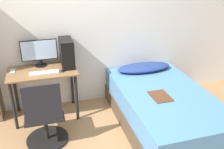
# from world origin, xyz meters

# --- Properties ---
(wall_back) EXTENTS (8.00, 0.05, 2.50)m
(wall_back) POSITION_xyz_m (0.00, 1.43, 1.25)
(wall_back) COLOR silver
(wall_back) RESTS_ON ground_plane
(desk) EXTENTS (0.96, 0.57, 0.75)m
(desk) POSITION_xyz_m (-0.32, 1.12, 0.62)
(desk) COLOR brown
(desk) RESTS_ON ground_plane
(office_chair) EXTENTS (0.55, 0.55, 0.92)m
(office_chair) POSITION_xyz_m (-0.35, 0.45, 0.35)
(office_chair) COLOR black
(office_chair) RESTS_ON ground_plane
(bed) EXTENTS (1.18, 2.01, 0.54)m
(bed) POSITION_xyz_m (1.26, 0.40, 0.27)
(bed) COLOR #4C3D2D
(bed) RESTS_ON ground_plane
(pillow) EXTENTS (0.89, 0.36, 0.11)m
(pillow) POSITION_xyz_m (1.26, 1.15, 0.60)
(pillow) COLOR navy
(pillow) RESTS_ON bed
(magazine) EXTENTS (0.24, 0.32, 0.01)m
(magazine) POSITION_xyz_m (1.14, 0.29, 0.55)
(magazine) COLOR #56331E
(magazine) RESTS_ON bed
(monitor) EXTENTS (0.52, 0.17, 0.40)m
(monitor) POSITION_xyz_m (-0.33, 1.31, 0.97)
(monitor) COLOR black
(monitor) RESTS_ON desk
(keyboard) EXTENTS (0.40, 0.12, 0.02)m
(keyboard) POSITION_xyz_m (-0.29, 1.00, 0.76)
(keyboard) COLOR silver
(keyboard) RESTS_ON desk
(pc_tower) EXTENTS (0.18, 0.38, 0.41)m
(pc_tower) POSITION_xyz_m (0.05, 1.19, 0.95)
(pc_tower) COLOR black
(pc_tower) RESTS_ON desk
(mouse) EXTENTS (0.06, 0.09, 0.02)m
(mouse) POSITION_xyz_m (-0.04, 1.00, 0.76)
(mouse) COLOR black
(mouse) RESTS_ON desk
(phone) EXTENTS (0.07, 0.14, 0.01)m
(phone) POSITION_xyz_m (-0.72, 1.20, 0.75)
(phone) COLOR #B7B7BC
(phone) RESTS_ON desk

